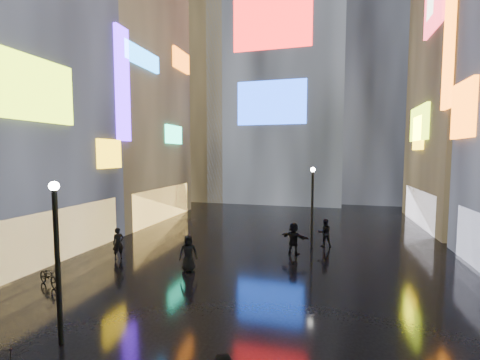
% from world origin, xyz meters
% --- Properties ---
extents(ground, '(140.00, 140.00, 0.00)m').
position_xyz_m(ground, '(0.00, 20.00, 0.00)').
color(ground, black).
rests_on(ground, ground).
extents(building_left_far, '(10.28, 12.00, 22.00)m').
position_xyz_m(building_left_far, '(-15.98, 26.00, 10.98)').
color(building_left_far, black).
rests_on(building_left_far, ground).
extents(tower_main, '(16.00, 14.20, 42.00)m').
position_xyz_m(tower_main, '(-3.00, 43.97, 21.01)').
color(tower_main, black).
rests_on(tower_main, ground).
extents(tower_flank_right, '(12.00, 12.00, 34.00)m').
position_xyz_m(tower_flank_right, '(9.00, 46.00, 17.00)').
color(tower_flank_right, black).
rests_on(tower_flank_right, ground).
extents(tower_flank_left, '(10.00, 10.00, 26.00)m').
position_xyz_m(tower_flank_left, '(-14.00, 42.00, 13.00)').
color(tower_flank_left, black).
rests_on(tower_flank_left, ground).
extents(lamp_near, '(0.30, 0.30, 5.20)m').
position_xyz_m(lamp_near, '(-4.71, 7.63, 2.94)').
color(lamp_near, black).
rests_on(lamp_near, ground).
extents(lamp_far, '(0.30, 0.30, 5.20)m').
position_xyz_m(lamp_far, '(2.48, 20.60, 2.94)').
color(lamp_far, black).
rests_on(lamp_far, ground).
extents(pedestrian_4, '(1.08, 0.92, 1.87)m').
position_xyz_m(pedestrian_4, '(-3.49, 14.65, 0.94)').
color(pedestrian_4, black).
rests_on(pedestrian_4, ground).
extents(pedestrian_5, '(1.87, 1.20, 1.92)m').
position_xyz_m(pedestrian_5, '(1.49, 18.90, 0.96)').
color(pedestrian_5, black).
rests_on(pedestrian_5, ground).
extents(pedestrian_6, '(0.74, 0.78, 1.80)m').
position_xyz_m(pedestrian_6, '(-8.21, 15.40, 0.90)').
color(pedestrian_6, black).
rests_on(pedestrian_6, ground).
extents(pedestrian_7, '(1.03, 0.89, 1.81)m').
position_xyz_m(pedestrian_7, '(3.29, 21.10, 0.91)').
color(pedestrian_7, black).
rests_on(pedestrian_7, ground).
extents(umbrella_2, '(1.38, 1.38, 0.89)m').
position_xyz_m(umbrella_2, '(-3.49, 14.65, 2.32)').
color(umbrella_2, black).
rests_on(umbrella_2, pedestrian_4).
extents(bicycle, '(1.82, 1.20, 0.90)m').
position_xyz_m(bicycle, '(-8.89, 11.22, 0.45)').
color(bicycle, black).
rests_on(bicycle, ground).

